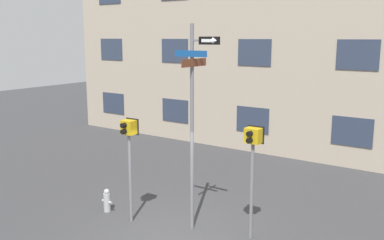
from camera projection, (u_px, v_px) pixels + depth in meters
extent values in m
plane|color=#38383A|center=(173.00, 238.00, 10.26)|extent=(60.00, 60.00, 0.00)
cube|color=tan|center=(307.00, 16.00, 16.06)|extent=(24.00, 0.60, 11.05)
cube|color=#2D384C|center=(113.00, 103.00, 22.15)|extent=(1.47, 0.03, 1.06)
cube|color=#2D384C|center=(175.00, 111.00, 19.93)|extent=(1.47, 0.03, 1.06)
cube|color=#2D384C|center=(252.00, 120.00, 17.70)|extent=(1.47, 0.03, 1.06)
cube|color=#2D384C|center=(352.00, 132.00, 15.48)|extent=(1.47, 0.03, 1.06)
cube|color=#2D384C|center=(111.00, 49.00, 21.63)|extent=(1.47, 0.03, 1.06)
cube|color=#2D384C|center=(175.00, 51.00, 19.40)|extent=(1.47, 0.03, 1.06)
cube|color=#2D384C|center=(254.00, 53.00, 17.18)|extent=(1.47, 0.03, 1.06)
cube|color=#2D384C|center=(358.00, 55.00, 14.95)|extent=(1.47, 0.03, 1.06)
cylinder|color=slate|center=(192.00, 131.00, 10.30)|extent=(0.09, 0.09, 5.06)
cube|color=slate|center=(201.00, 41.00, 9.76)|extent=(0.48, 0.05, 0.05)
cube|color=#14478C|center=(191.00, 54.00, 9.90)|extent=(0.90, 0.02, 0.15)
cube|color=brown|center=(194.00, 63.00, 9.96)|extent=(0.02, 1.00, 0.18)
cube|color=black|center=(209.00, 41.00, 9.62)|extent=(0.56, 0.02, 0.18)
cube|color=white|center=(207.00, 41.00, 9.63)|extent=(0.32, 0.01, 0.07)
cone|color=white|center=(215.00, 41.00, 9.52)|extent=(0.10, 0.14, 0.14)
cylinder|color=slate|center=(130.00, 178.00, 11.00)|extent=(0.08, 0.08, 2.35)
cube|color=gold|center=(129.00, 127.00, 10.74)|extent=(0.35, 0.26, 0.35)
cube|color=black|center=(132.00, 126.00, 10.85)|extent=(0.41, 0.02, 0.41)
cylinder|color=black|center=(123.00, 125.00, 10.57)|extent=(0.12, 0.12, 0.12)
cylinder|color=black|center=(124.00, 132.00, 10.60)|extent=(0.12, 0.12, 0.12)
cylinder|color=silver|center=(125.00, 125.00, 10.61)|extent=(0.10, 0.01, 0.10)
cylinder|color=slate|center=(252.00, 191.00, 10.07)|extent=(0.08, 0.08, 2.35)
cube|color=gold|center=(253.00, 136.00, 9.81)|extent=(0.36, 0.26, 0.35)
cube|color=black|center=(256.00, 134.00, 9.92)|extent=(0.42, 0.02, 0.41)
cylinder|color=black|center=(249.00, 134.00, 9.64)|extent=(0.12, 0.12, 0.12)
cylinder|color=black|center=(249.00, 141.00, 9.67)|extent=(0.12, 0.12, 0.12)
cylinder|color=#EA4C14|center=(251.00, 133.00, 9.68)|extent=(0.10, 0.01, 0.10)
cylinder|color=#A5A5A8|center=(107.00, 202.00, 11.80)|extent=(0.18, 0.18, 0.52)
sphere|color=#A5A5A8|center=(107.00, 192.00, 11.74)|extent=(0.16, 0.16, 0.16)
cylinder|color=#A5A5A8|center=(104.00, 200.00, 11.87)|extent=(0.08, 0.06, 0.06)
cylinder|color=#A5A5A8|center=(110.00, 203.00, 11.72)|extent=(0.08, 0.06, 0.06)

